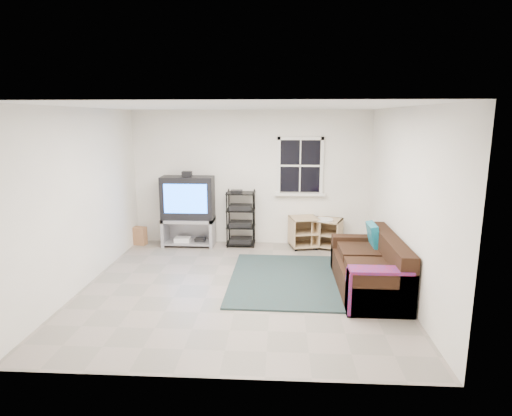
# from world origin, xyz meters

# --- Properties ---
(room) EXTENTS (4.60, 4.62, 4.60)m
(room) POSITION_xyz_m (0.95, 2.27, 1.48)
(room) COLOR gray
(room) RESTS_ON ground
(tv_unit) EXTENTS (0.99, 0.50, 1.46)m
(tv_unit) POSITION_xyz_m (-1.20, 2.03, 0.80)
(tv_unit) COLOR #96969E
(tv_unit) RESTS_ON ground
(av_rack) EXTENTS (0.54, 0.40, 1.09)m
(av_rack) POSITION_xyz_m (-0.18, 2.08, 0.47)
(av_rack) COLOR black
(av_rack) RESTS_ON ground
(side_table_left) EXTENTS (0.60, 0.60, 0.59)m
(side_table_left) POSITION_xyz_m (1.02, 2.05, 0.32)
(side_table_left) COLOR tan
(side_table_left) RESTS_ON ground
(side_table_right) EXTENTS (0.64, 0.64, 0.58)m
(side_table_right) POSITION_xyz_m (1.49, 2.05, 0.32)
(side_table_right) COLOR tan
(side_table_right) RESTS_ON ground
(sofa) EXTENTS (0.84, 1.90, 0.87)m
(sofa) POSITION_xyz_m (1.89, -0.02, 0.31)
(sofa) COLOR black
(sofa) RESTS_ON ground
(shag_rug) EXTENTS (1.68, 2.28, 0.03)m
(shag_rug) POSITION_xyz_m (0.65, 0.30, 0.01)
(shag_rug) COLOR #311E15
(shag_rug) RESTS_ON ground
(paper_bag) EXTENTS (0.28, 0.22, 0.35)m
(paper_bag) POSITION_xyz_m (-2.18, 2.02, 0.18)
(paper_bag) COLOR #A26F48
(paper_bag) RESTS_ON ground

